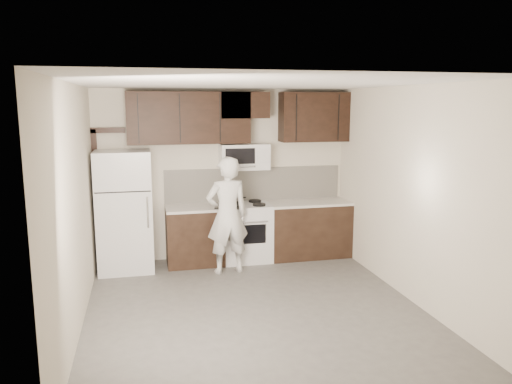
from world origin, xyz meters
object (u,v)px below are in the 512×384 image
object	(u,v)px
stove	(246,232)
microwave	(244,157)
refrigerator	(125,211)
person	(227,215)

from	to	relation	value
stove	microwave	bearing A→B (deg)	90.10
refrigerator	person	size ratio (longest dim) A/B	1.04
stove	person	xyz separation A→B (m)	(-0.38, -0.51, 0.40)
person	stove	bearing A→B (deg)	-134.50
microwave	person	size ratio (longest dim) A/B	0.44
stove	refrigerator	bearing A→B (deg)	-178.49
stove	person	size ratio (longest dim) A/B	0.54
microwave	refrigerator	size ratio (longest dim) A/B	0.42
stove	person	bearing A→B (deg)	-127.03
stove	microwave	world-z (taller)	microwave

